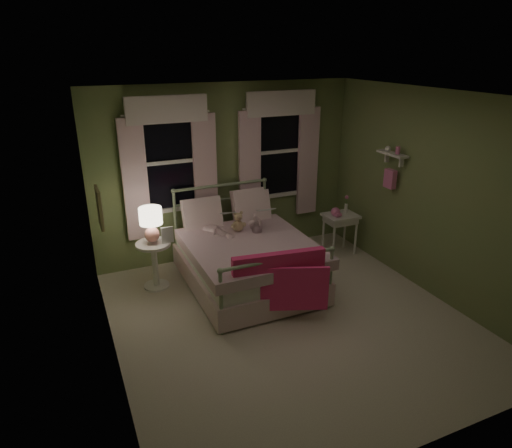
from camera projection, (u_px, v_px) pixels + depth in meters
name	position (u px, v px, depth m)	size (l,w,h in m)	color
room_shell	(292.00, 218.00, 5.01)	(4.20, 4.20, 4.20)	#F1E4D0
bed	(246.00, 258.00, 6.18)	(1.58, 2.04, 1.18)	white
pink_throw	(280.00, 275.00, 5.23)	(1.10, 0.44, 0.71)	#E52C6C
child_left	(215.00, 212.00, 6.23)	(0.28, 0.18, 0.76)	#F7D1DD
child_right	(252.00, 209.00, 6.46)	(0.33, 0.26, 0.68)	#F7D1DD
book_left	(221.00, 217.00, 6.01)	(0.20, 0.27, 0.03)	beige
book_right	(259.00, 214.00, 6.24)	(0.20, 0.27, 0.02)	beige
teddy_bear	(238.00, 223.00, 6.26)	(0.22, 0.17, 0.30)	tan
nightstand_left	(154.00, 259.00, 6.07)	(0.46, 0.46, 0.65)	white
table_lamp	(151.00, 221.00, 5.88)	(0.30, 0.30, 0.47)	#FA9F94
book_nightstand	(162.00, 243.00, 5.95)	(0.16, 0.22, 0.02)	beige
nightstand_right	(340.00, 221.00, 7.03)	(0.50, 0.40, 0.64)	white
pink_toy	(336.00, 212.00, 6.93)	(0.14, 0.19, 0.14)	pink
bud_vase	(346.00, 204.00, 7.03)	(0.06, 0.06, 0.28)	white
window_left	(170.00, 158.00, 6.30)	(1.34, 0.13, 1.96)	black
window_right	(280.00, 147.00, 6.94)	(1.34, 0.13, 1.96)	black
wall_shelf	(391.00, 166.00, 6.24)	(0.15, 0.50, 0.60)	white
framed_picture	(100.00, 208.00, 4.72)	(0.03, 0.32, 0.42)	beige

